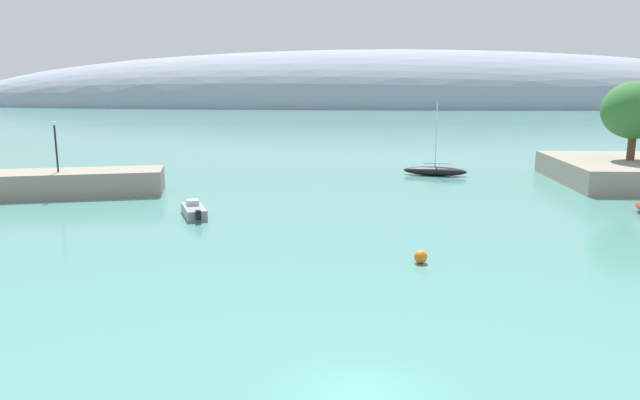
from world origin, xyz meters
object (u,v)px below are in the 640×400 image
sailboat_black_near_shore (435,171)px  tree_clump_shore (635,110)px  mooring_buoy_orange (421,257)px  harbor_lamp_post (56,141)px  motorboat_grey_foreground (194,211)px

sailboat_black_near_shore → tree_clump_shore: bearing=-178.5°
mooring_buoy_orange → harbor_lamp_post: size_ratio=0.17×
mooring_buoy_orange → tree_clump_shore: bearing=49.6°
tree_clump_shore → harbor_lamp_post: bearing=-169.4°
tree_clump_shore → mooring_buoy_orange: bearing=-130.4°
sailboat_black_near_shore → harbor_lamp_post: 37.19m
motorboat_grey_foreground → harbor_lamp_post: bearing=39.7°
sailboat_black_near_shore → mooring_buoy_orange: sailboat_black_near_shore is taller
motorboat_grey_foreground → mooring_buoy_orange: (15.64, -10.58, -0.06)m
sailboat_black_near_shore → motorboat_grey_foreground: size_ratio=1.76×
tree_clump_shore → motorboat_grey_foreground: (-39.18, -17.08, -6.71)m
harbor_lamp_post → tree_clump_shore: bearing=10.6°
mooring_buoy_orange → harbor_lamp_post: 34.69m
tree_clump_shore → harbor_lamp_post: tree_clump_shore is taller
motorboat_grey_foreground → harbor_lamp_post: harbor_lamp_post is taller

